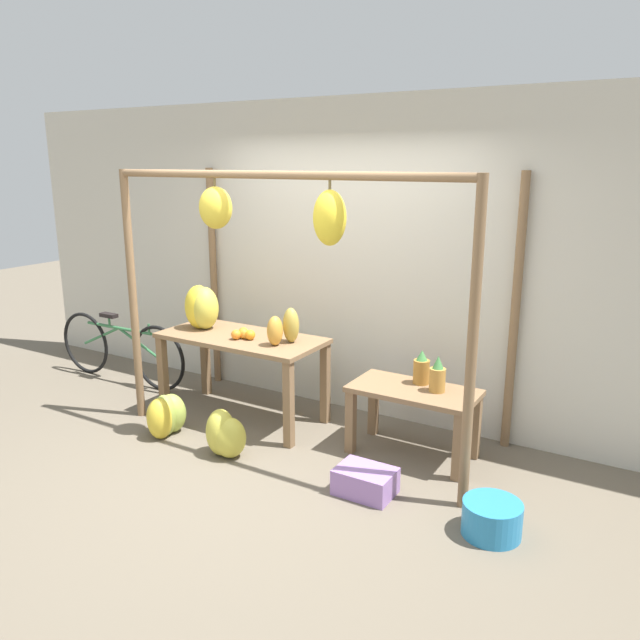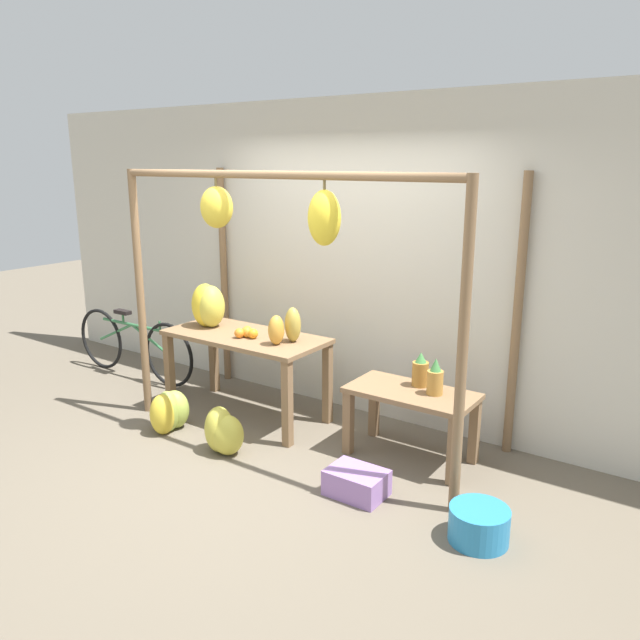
# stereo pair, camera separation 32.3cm
# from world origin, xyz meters

# --- Properties ---
(ground_plane) EXTENTS (20.00, 20.00, 0.00)m
(ground_plane) POSITION_xyz_m (0.00, 0.00, 0.00)
(ground_plane) COLOR #665B4C
(shop_wall_back) EXTENTS (8.00, 0.08, 2.80)m
(shop_wall_back) POSITION_xyz_m (0.00, 1.53, 1.40)
(shop_wall_back) COLOR beige
(shop_wall_back) RESTS_ON ground_plane
(stall_awning) EXTENTS (3.10, 1.23, 2.20)m
(stall_awning) POSITION_xyz_m (-0.02, 0.61, 1.56)
(stall_awning) COLOR brown
(stall_awning) RESTS_ON ground_plane
(display_table_main) EXTENTS (1.47, 0.68, 0.77)m
(display_table_main) POSITION_xyz_m (-0.68, 0.80, 0.65)
(display_table_main) COLOR brown
(display_table_main) RESTS_ON ground_plane
(display_table_side) EXTENTS (0.98, 0.51, 0.56)m
(display_table_side) POSITION_xyz_m (0.92, 0.88, 0.44)
(display_table_side) COLOR brown
(display_table_side) RESTS_ON ground_plane
(banana_pile_on_table) EXTENTS (0.39, 0.36, 0.40)m
(banana_pile_on_table) POSITION_xyz_m (-1.14, 0.81, 0.97)
(banana_pile_on_table) COLOR gold
(banana_pile_on_table) RESTS_ON display_table_main
(orange_pile) EXTENTS (0.20, 0.20, 0.09)m
(orange_pile) POSITION_xyz_m (-0.60, 0.74, 0.81)
(orange_pile) COLOR orange
(orange_pile) RESTS_ON display_table_main
(pineapple_cluster) EXTENTS (0.29, 0.23, 0.28)m
(pineapple_cluster) POSITION_xyz_m (1.01, 0.96, 0.68)
(pineapple_cluster) COLOR #A3702D
(pineapple_cluster) RESTS_ON display_table_side
(banana_pile_ground_left) EXTENTS (0.35, 0.44, 0.36)m
(banana_pile_ground_left) POSITION_xyz_m (-1.02, 0.16, 0.17)
(banana_pile_ground_left) COLOR #9EB247
(banana_pile_ground_left) RESTS_ON ground_plane
(banana_pile_ground_right) EXTENTS (0.42, 0.34, 0.38)m
(banana_pile_ground_right) POSITION_xyz_m (-0.33, 0.11, 0.18)
(banana_pile_ground_right) COLOR gold
(banana_pile_ground_right) RESTS_ON ground_plane
(fruit_crate_white) EXTENTS (0.40, 0.29, 0.18)m
(fruit_crate_white) POSITION_xyz_m (0.88, 0.17, 0.09)
(fruit_crate_white) COLOR #9970B7
(fruit_crate_white) RESTS_ON ground_plane
(blue_bucket) EXTENTS (0.37, 0.37, 0.22)m
(blue_bucket) POSITION_xyz_m (1.77, 0.12, 0.11)
(blue_bucket) COLOR teal
(blue_bucket) RESTS_ON ground_plane
(parked_bicycle) EXTENTS (1.75, 0.08, 0.72)m
(parked_bicycle) POSITION_xyz_m (-2.37, 0.90, 0.36)
(parked_bicycle) COLOR black
(parked_bicycle) RESTS_ON ground_plane
(papaya_pile) EXTENTS (0.23, 0.32, 0.30)m
(papaya_pile) POSITION_xyz_m (-0.22, 0.79, 0.91)
(papaya_pile) COLOR #B2993D
(papaya_pile) RESTS_ON display_table_main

